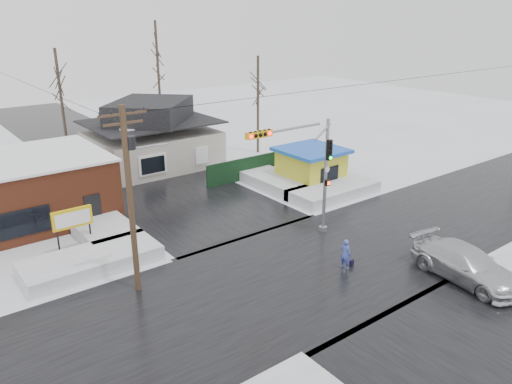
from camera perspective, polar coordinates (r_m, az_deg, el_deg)
ground at (r=26.66m, az=6.01°, el=-8.72°), size 120.00×120.00×0.00m
road_ns at (r=26.65m, az=6.01°, el=-8.70°), size 10.00×120.00×0.02m
road_ew at (r=26.65m, az=6.01°, el=-8.70°), size 120.00×10.00×0.02m
snowbank_nw at (r=27.80m, az=-18.27°, el=-7.49°), size 7.00×3.00×0.80m
snowbank_ne at (r=36.87m, az=8.85°, el=0.14°), size 7.00×3.00×0.80m
snowbank_nside_w at (r=32.70m, az=-17.99°, el=-3.26°), size 3.00×8.00×0.80m
snowbank_nside_e at (r=39.06m, az=1.55°, el=1.51°), size 3.00×8.00×0.80m
traffic_signal at (r=28.46m, az=5.85°, el=3.09°), size 6.05×0.68×7.00m
utility_pole at (r=23.27m, az=-14.10°, el=0.19°), size 3.15×0.44×9.00m
brick_building at (r=34.91m, az=-26.69°, el=-0.04°), size 12.20×8.20×4.12m
marquee_sign at (r=29.38m, az=-20.25°, el=-2.97°), size 2.20×0.21×2.55m
house at (r=44.10m, az=-11.82°, el=6.24°), size 10.40×8.40×5.76m
kiosk at (r=38.88m, az=6.29°, el=2.95°), size 4.60×4.60×2.88m
fence at (r=40.13m, az=-0.80°, el=2.77°), size 8.00×0.12×1.80m
tree_far_left at (r=44.82m, az=-21.70°, el=12.44°), size 3.00×3.00×10.00m
tree_far_mid at (r=50.17m, az=-11.28°, el=15.91°), size 3.00×3.00×12.00m
tree_far_right at (r=46.78m, az=0.23°, el=13.08°), size 3.00×3.00×9.00m
pedestrian at (r=26.58m, az=10.19°, el=-7.02°), size 0.51×0.67×1.66m
car at (r=27.26m, az=22.87°, el=-7.63°), size 2.92×6.01×1.68m
shopping_bag at (r=27.15m, az=10.87°, el=-8.01°), size 0.30×0.17×0.35m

